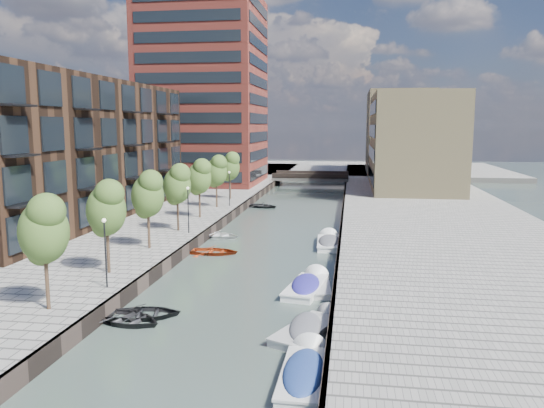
% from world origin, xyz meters
% --- Properties ---
extents(water, '(300.00, 300.00, 0.00)m').
position_xyz_m(water, '(0.00, 40.00, 0.00)').
color(water, '#38473F').
rests_on(water, ground).
extents(quay_left, '(60.00, 140.00, 1.00)m').
position_xyz_m(quay_left, '(-36.00, 40.00, 0.50)').
color(quay_left, gray).
rests_on(quay_left, ground).
extents(quay_right, '(20.00, 140.00, 1.00)m').
position_xyz_m(quay_right, '(16.00, 40.00, 0.50)').
color(quay_right, gray).
rests_on(quay_right, ground).
extents(quay_wall_left, '(0.25, 140.00, 1.00)m').
position_xyz_m(quay_wall_left, '(-6.10, 40.00, 0.50)').
color(quay_wall_left, '#332823').
rests_on(quay_wall_left, ground).
extents(quay_wall_right, '(0.25, 140.00, 1.00)m').
position_xyz_m(quay_wall_right, '(6.10, 40.00, 0.50)').
color(quay_wall_right, '#332823').
rests_on(quay_wall_right, ground).
extents(far_closure, '(80.00, 40.00, 1.00)m').
position_xyz_m(far_closure, '(0.00, 100.00, 0.50)').
color(far_closure, gray).
rests_on(far_closure, ground).
extents(apartment_block, '(8.00, 38.00, 14.00)m').
position_xyz_m(apartment_block, '(-20.00, 30.00, 8.00)').
color(apartment_block, black).
rests_on(apartment_block, quay_left).
extents(tower, '(18.00, 18.00, 30.00)m').
position_xyz_m(tower, '(-17.00, 65.00, 16.00)').
color(tower, '#99372C').
rests_on(tower, quay_left).
extents(tan_block_near, '(12.00, 25.00, 14.00)m').
position_xyz_m(tan_block_near, '(16.00, 62.00, 8.00)').
color(tan_block_near, tan).
rests_on(tan_block_near, quay_right).
extents(tan_block_far, '(12.00, 20.00, 16.00)m').
position_xyz_m(tan_block_far, '(16.00, 88.00, 9.00)').
color(tan_block_far, tan).
rests_on(tan_block_far, quay_right).
extents(bridge, '(13.00, 6.00, 1.30)m').
position_xyz_m(bridge, '(0.00, 72.00, 1.39)').
color(bridge, gray).
rests_on(bridge, ground).
extents(tree_0, '(2.50, 2.50, 5.95)m').
position_xyz_m(tree_0, '(-8.50, 4.00, 5.31)').
color(tree_0, '#382619').
rests_on(tree_0, quay_left).
extents(tree_1, '(2.50, 2.50, 5.95)m').
position_xyz_m(tree_1, '(-8.50, 11.00, 5.31)').
color(tree_1, '#382619').
rests_on(tree_1, quay_left).
extents(tree_2, '(2.50, 2.50, 5.95)m').
position_xyz_m(tree_2, '(-8.50, 18.00, 5.31)').
color(tree_2, '#382619').
rests_on(tree_2, quay_left).
extents(tree_3, '(2.50, 2.50, 5.95)m').
position_xyz_m(tree_3, '(-8.50, 25.00, 5.31)').
color(tree_3, '#382619').
rests_on(tree_3, quay_left).
extents(tree_4, '(2.50, 2.50, 5.95)m').
position_xyz_m(tree_4, '(-8.50, 32.00, 5.31)').
color(tree_4, '#382619').
rests_on(tree_4, quay_left).
extents(tree_5, '(2.50, 2.50, 5.95)m').
position_xyz_m(tree_5, '(-8.50, 39.00, 5.31)').
color(tree_5, '#382619').
rests_on(tree_5, quay_left).
extents(tree_6, '(2.50, 2.50, 5.95)m').
position_xyz_m(tree_6, '(-8.50, 46.00, 5.31)').
color(tree_6, '#382619').
rests_on(tree_6, quay_left).
extents(lamp_0, '(0.24, 0.24, 4.12)m').
position_xyz_m(lamp_0, '(-7.20, 8.00, 3.51)').
color(lamp_0, black).
rests_on(lamp_0, quay_left).
extents(lamp_1, '(0.24, 0.24, 4.12)m').
position_xyz_m(lamp_1, '(-7.20, 24.00, 3.51)').
color(lamp_1, black).
rests_on(lamp_1, quay_left).
extents(lamp_2, '(0.24, 0.24, 4.12)m').
position_xyz_m(lamp_2, '(-7.20, 40.00, 3.51)').
color(lamp_2, black).
rests_on(lamp_2, quay_left).
extents(sloop_0, '(4.98, 4.20, 0.88)m').
position_xyz_m(sloop_0, '(-4.85, 5.27, 0.00)').
color(sloop_0, black).
rests_on(sloop_0, ground).
extents(sloop_1, '(4.67, 3.77, 0.85)m').
position_xyz_m(sloop_1, '(-4.23, 6.14, 0.00)').
color(sloop_1, black).
rests_on(sloop_1, ground).
extents(sloop_2, '(4.11, 2.95, 0.85)m').
position_xyz_m(sloop_2, '(-4.12, 20.81, 0.00)').
color(sloop_2, '#9F3211').
rests_on(sloop_2, ground).
extents(sloop_3, '(4.73, 3.81, 0.87)m').
position_xyz_m(sloop_3, '(-5.36, 27.11, 0.00)').
color(sloop_3, white).
rests_on(sloop_3, ground).
extents(sloop_4, '(4.86, 4.12, 0.86)m').
position_xyz_m(sloop_4, '(-4.32, 45.85, 0.00)').
color(sloop_4, black).
rests_on(sloop_4, ground).
extents(motorboat_0, '(1.93, 5.36, 1.78)m').
position_xyz_m(motorboat_0, '(5.18, 0.51, 0.22)').
color(motorboat_0, silver).
rests_on(motorboat_0, ground).
extents(motorboat_1, '(3.62, 5.28, 1.67)m').
position_xyz_m(motorboat_1, '(5.01, 5.35, 0.20)').
color(motorboat_1, '#B0B0AE').
rests_on(motorboat_1, ground).
extents(motorboat_2, '(2.07, 4.85, 1.57)m').
position_xyz_m(motorboat_2, '(4.85, 13.05, 0.09)').
color(motorboat_2, silver).
rests_on(motorboat_2, ground).
extents(motorboat_3, '(2.79, 5.76, 1.84)m').
position_xyz_m(motorboat_3, '(4.31, 12.53, 0.22)').
color(motorboat_3, white).
rests_on(motorboat_3, ground).
extents(motorboat_4, '(2.25, 5.80, 1.91)m').
position_xyz_m(motorboat_4, '(5.11, 25.48, 0.23)').
color(motorboat_4, white).
rests_on(motorboat_4, ground).
extents(car, '(2.22, 4.43, 1.45)m').
position_xyz_m(car, '(11.77, 61.38, 1.72)').
color(car, silver).
rests_on(car, quay_right).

